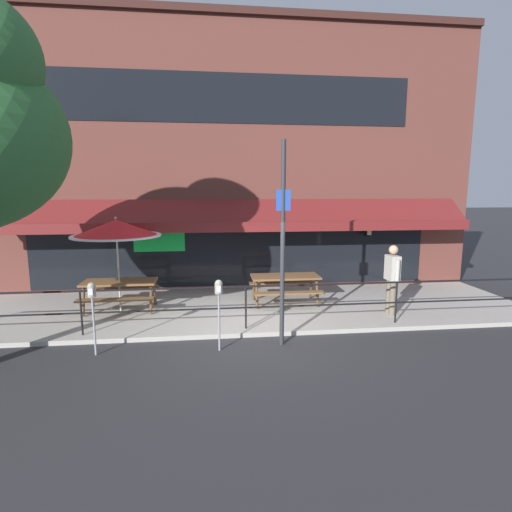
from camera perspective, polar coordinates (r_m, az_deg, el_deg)
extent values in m
plane|color=#2D2D30|center=(8.69, -1.27, -11.59)|extent=(120.00, 120.00, 0.00)
cube|color=#ADA89E|center=(10.56, -2.30, -7.47)|extent=(15.00, 4.00, 0.10)
cube|color=brown|center=(12.39, -3.25, 13.39)|extent=(15.00, 0.50, 7.96)
cube|color=black|center=(12.38, -3.25, 21.59)|extent=(10.50, 0.02, 1.40)
cube|color=#3A1E1A|center=(13.26, -3.42, 31.29)|extent=(15.00, 0.62, 0.20)
cube|color=black|center=(12.22, -3.06, 1.08)|extent=(12.00, 0.02, 2.30)
cube|color=#19D84C|center=(12.23, -13.65, 2.26)|extent=(1.50, 0.02, 0.70)
cube|color=maroon|center=(11.57, -2.94, 6.34)|extent=(13.80, 0.92, 0.70)
cube|color=maroon|center=(11.09, -2.75, 4.14)|extent=(13.80, 0.08, 0.28)
cube|color=black|center=(12.95, 15.54, 4.25)|extent=(0.04, 0.28, 0.04)
cube|color=black|center=(12.83, 15.74, 3.39)|extent=(0.18, 0.18, 0.28)
cube|color=beige|center=(12.83, 15.74, 3.39)|extent=(0.13, 0.19, 0.20)
cylinder|color=black|center=(9.16, -23.69, -7.50)|extent=(0.04, 0.04, 0.95)
cylinder|color=black|center=(8.79, -1.47, -7.39)|extent=(0.04, 0.04, 0.95)
cylinder|color=black|center=(9.71, 19.38, -6.29)|extent=(0.04, 0.04, 0.95)
cube|color=black|center=(8.66, -1.48, -4.38)|extent=(13.80, 0.04, 0.04)
cube|color=black|center=(8.79, -1.47, -7.39)|extent=(13.80, 0.03, 0.03)
cube|color=brown|center=(10.58, -18.91, -3.53)|extent=(1.80, 0.80, 0.05)
cube|color=brown|center=(10.10, -19.51, -5.91)|extent=(1.80, 0.26, 0.04)
cube|color=brown|center=(11.20, -18.21, -4.37)|extent=(1.80, 0.26, 0.04)
cylinder|color=brown|center=(10.22, -14.77, -5.91)|extent=(0.07, 0.30, 0.73)
cylinder|color=brown|center=(10.83, -14.30, -5.03)|extent=(0.07, 0.30, 0.73)
cylinder|color=brown|center=(10.57, -23.43, -5.88)|extent=(0.07, 0.30, 0.73)
cylinder|color=brown|center=(11.16, -22.50, -5.03)|extent=(0.07, 0.30, 0.73)
cube|color=brown|center=(10.66, 4.19, -2.94)|extent=(1.80, 0.80, 0.05)
cube|color=brown|center=(10.18, 4.79, -5.28)|extent=(1.80, 0.26, 0.04)
cube|color=brown|center=(11.28, 3.62, -3.81)|extent=(1.80, 0.26, 0.04)
cylinder|color=brown|center=(10.62, 8.75, -5.12)|extent=(0.07, 0.30, 0.73)
cylinder|color=brown|center=(11.22, 7.89, -4.32)|extent=(0.07, 0.30, 0.73)
cylinder|color=brown|center=(10.32, 0.12, -5.44)|extent=(0.07, 0.30, 0.73)
cylinder|color=brown|center=(10.94, -0.28, -4.59)|extent=(0.07, 0.30, 0.73)
cylinder|color=#B7B2A8|center=(10.46, -19.07, -1.38)|extent=(0.04, 0.04, 2.30)
cone|color=red|center=(10.34, -19.36, 3.80)|extent=(2.10, 2.10, 0.40)
cylinder|color=white|center=(10.36, -19.30, 2.75)|extent=(2.14, 2.14, 0.04)
sphere|color=#B7B2A8|center=(10.32, -19.43, 5.12)|extent=(0.07, 0.07, 0.07)
cylinder|color=#665B4C|center=(10.25, 18.94, -5.71)|extent=(0.15, 0.15, 0.86)
cylinder|color=#665B4C|center=(10.43, 18.46, -5.44)|extent=(0.15, 0.15, 0.86)
cube|color=#B2ADA3|center=(10.18, 18.92, -1.60)|extent=(0.24, 0.40, 0.60)
cylinder|color=#B2ADA3|center=(9.96, 19.56, -2.05)|extent=(0.10, 0.10, 0.54)
cylinder|color=#B2ADA3|center=(10.42, 18.28, -1.50)|extent=(0.10, 0.10, 0.54)
sphere|color=tan|center=(10.11, 19.05, 0.85)|extent=(0.22, 0.22, 0.22)
cylinder|color=gray|center=(8.24, -22.12, -9.26)|extent=(0.04, 0.04, 1.15)
cylinder|color=gray|center=(8.05, -22.42, -4.69)|extent=(0.15, 0.15, 0.20)
sphere|color=gray|center=(8.03, -22.46, -4.00)|extent=(0.14, 0.14, 0.14)
cube|color=silver|center=(7.98, -22.58, -4.76)|extent=(0.08, 0.01, 0.13)
cylinder|color=gray|center=(7.88, -5.29, -9.42)|extent=(0.04, 0.04, 1.15)
cylinder|color=gray|center=(7.69, -5.37, -4.66)|extent=(0.15, 0.15, 0.20)
sphere|color=gray|center=(7.67, -5.38, -3.93)|extent=(0.14, 0.14, 0.14)
cube|color=silver|center=(7.61, -5.35, -4.73)|extent=(0.08, 0.01, 0.13)
cylinder|color=#2D2D33|center=(7.84, 3.83, 1.42)|extent=(0.09, 0.09, 4.06)
cube|color=blue|center=(7.75, 3.93, 7.95)|extent=(0.28, 0.02, 0.40)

